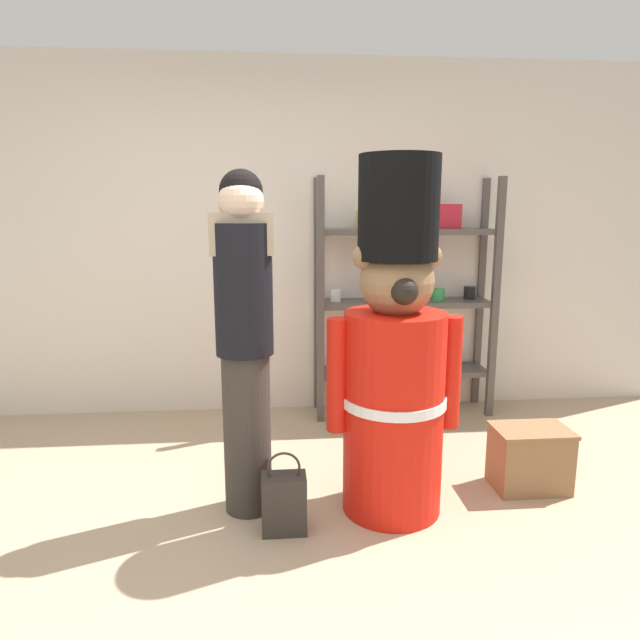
{
  "coord_description": "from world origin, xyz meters",
  "views": [
    {
      "loc": [
        -0.01,
        -2.07,
        1.54
      ],
      "look_at": [
        0.23,
        0.61,
        1.0
      ],
      "focal_mm": 31.55,
      "sensor_mm": 36.0,
      "label": 1
    }
  ],
  "objects": [
    {
      "name": "person_shopper",
      "position": [
        -0.14,
        0.64,
        0.93
      ],
      "size": [
        0.3,
        0.28,
        1.72
      ],
      "color": "#38332D",
      "rests_on": "ground_plane"
    },
    {
      "name": "shopping_bag",
      "position": [
        0.03,
        0.41,
        0.15
      ],
      "size": [
        0.21,
        0.14,
        0.41
      ],
      "color": "#332D28",
      "rests_on": "ground_plane"
    },
    {
      "name": "back_wall",
      "position": [
        0.0,
        2.2,
        1.3
      ],
      "size": [
        6.4,
        0.12,
        2.6
      ],
      "primitive_type": "cube",
      "color": "silver",
      "rests_on": "ground_plane"
    },
    {
      "name": "display_crate",
      "position": [
        1.41,
        0.72,
        0.18
      ],
      "size": [
        0.41,
        0.28,
        0.35
      ],
      "color": "olive",
      "rests_on": "ground_plane"
    },
    {
      "name": "ground_plane",
      "position": [
        0.0,
        0.0,
        0.0
      ],
      "size": [
        6.4,
        6.4,
        0.0
      ],
      "primitive_type": "plane",
      "color": "tan"
    },
    {
      "name": "teddy_bear_guard",
      "position": [
        0.59,
        0.58,
        0.79
      ],
      "size": [
        0.68,
        0.52,
        1.78
      ],
      "color": "red",
      "rests_on": "ground_plane"
    },
    {
      "name": "merchandise_shelf",
      "position": [
        0.99,
        1.98,
        0.9
      ],
      "size": [
        1.32,
        0.35,
        1.76
      ],
      "color": "#4C4742",
      "rests_on": "ground_plane"
    }
  ]
}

